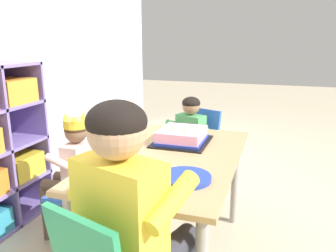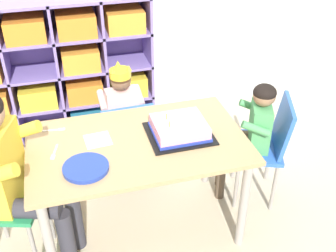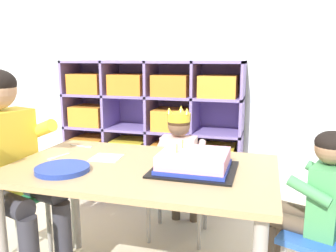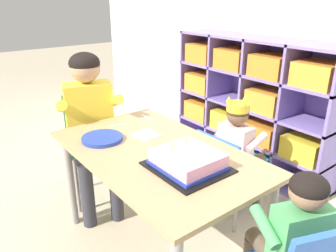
% 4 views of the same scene
% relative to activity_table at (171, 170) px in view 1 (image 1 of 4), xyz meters
% --- Properties ---
extents(activity_table, '(1.16, 0.69, 0.63)m').
position_rel_activity_table_xyz_m(activity_table, '(0.00, 0.00, 0.00)').
color(activity_table, tan).
rests_on(activity_table, ground).
extents(classroom_chair_blue, '(0.38, 0.34, 0.60)m').
position_rel_activity_table_xyz_m(classroom_chair_blue, '(0.02, 0.53, -0.19)').
color(classroom_chair_blue, blue).
rests_on(classroom_chair_blue, ground).
extents(child_with_crown, '(0.30, 0.31, 0.81)m').
position_rel_activity_table_xyz_m(child_with_crown, '(0.02, 0.63, -0.04)').
color(child_with_crown, beige).
rests_on(child_with_crown, ground).
extents(adult_helper_seated, '(0.48, 0.46, 1.05)m').
position_rel_activity_table_xyz_m(adult_helper_seated, '(-0.64, -0.06, 0.10)').
color(adult_helper_seated, yellow).
rests_on(adult_helper_seated, ground).
extents(classroom_chair_guest_side, '(0.42, 0.44, 0.70)m').
position_rel_activity_table_xyz_m(classroom_chair_guest_side, '(0.83, 0.07, -0.13)').
color(classroom_chair_guest_side, blue).
rests_on(classroom_chair_guest_side, ground).
extents(guest_at_table_side, '(0.34, 0.34, 0.81)m').
position_rel_activity_table_xyz_m(guest_at_table_side, '(0.73, 0.11, -0.03)').
color(guest_at_table_side, '#4C9E5B').
rests_on(guest_at_table_side, ground).
extents(birthday_cake_on_tray, '(0.35, 0.31, 0.12)m').
position_rel_activity_table_xyz_m(birthday_cake_on_tray, '(0.23, 0.01, 0.12)').
color(birthday_cake_on_tray, black).
rests_on(birthday_cake_on_tray, activity_table).
extents(paper_plate_stack, '(0.22, 0.22, 0.02)m').
position_rel_activity_table_xyz_m(paper_plate_stack, '(-0.29, -0.16, 0.09)').
color(paper_plate_stack, '#233DA3').
rests_on(paper_plate_stack, activity_table).
extents(paper_napkin_square, '(0.15, 0.15, 0.00)m').
position_rel_activity_table_xyz_m(paper_napkin_square, '(-0.20, 0.07, 0.09)').
color(paper_napkin_square, white).
rests_on(paper_napkin_square, activity_table).
extents(fork_scattered_mid_table, '(0.05, 0.13, 0.00)m').
position_rel_activity_table_xyz_m(fork_scattered_mid_table, '(-0.43, 0.02, 0.09)').
color(fork_scattered_mid_table, white).
rests_on(fork_scattered_mid_table, activity_table).
extents(fork_near_cake_tray, '(0.13, 0.03, 0.00)m').
position_rel_activity_table_xyz_m(fork_near_cake_tray, '(-0.42, 0.23, 0.09)').
color(fork_near_cake_tray, white).
rests_on(fork_near_cake_tray, activity_table).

